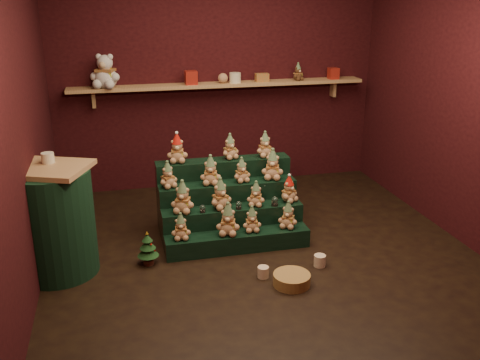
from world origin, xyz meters
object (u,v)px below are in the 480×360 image
object	(u,v)px
mug_left	(263,272)
wicker_basket	(292,279)
mini_christmas_tree	(148,248)
snow_globe_c	(275,201)
side_table	(54,221)
snow_globe_a	(203,209)
brown_bear	(298,72)
mug_right	(320,261)
riser_tier_front	(238,241)
snow_globe_b	(239,205)
white_bear	(105,67)

from	to	relation	value
mug_left	wicker_basket	bearing A→B (deg)	-41.38
mini_christmas_tree	wicker_basket	world-z (taller)	mini_christmas_tree
snow_globe_c	side_table	distance (m)	2.07
snow_globe_a	brown_bear	distance (m)	2.45
mug_right	wicker_basket	size ratio (longest dim) A/B	0.34
mug_right	mug_left	bearing A→B (deg)	-172.33
mini_christmas_tree	riser_tier_front	bearing A→B (deg)	5.73
wicker_basket	brown_bear	world-z (taller)	brown_bear
snow_globe_b	side_table	size ratio (longest dim) A/B	0.08
snow_globe_c	mini_christmas_tree	size ratio (longest dim) A/B	0.29
wicker_basket	side_table	bearing A→B (deg)	160.00
snow_globe_a	wicker_basket	distance (m)	1.14
snow_globe_a	mug_right	world-z (taller)	snow_globe_a
white_bear	mug_left	bearing A→B (deg)	-42.32
snow_globe_c	mug_left	bearing A→B (deg)	-113.84
snow_globe_a	snow_globe_c	size ratio (longest dim) A/B	0.81
snow_globe_b	riser_tier_front	bearing A→B (deg)	-106.86
snow_globe_b	brown_bear	world-z (taller)	brown_bear
white_bear	snow_globe_c	bearing A→B (deg)	-26.40
mini_christmas_tree	snow_globe_c	bearing A→B (deg)	10.92
snow_globe_b	white_bear	distance (m)	2.32
side_table	white_bear	size ratio (longest dim) A/B	2.05
side_table	mini_christmas_tree	world-z (taller)	side_table
mini_christmas_tree	brown_bear	distance (m)	3.06
wicker_basket	snow_globe_a	bearing A→B (deg)	123.98
snow_globe_b	mug_right	size ratio (longest dim) A/B	0.72
snow_globe_b	mini_christmas_tree	distance (m)	0.97
snow_globe_a	mug_left	bearing A→B (deg)	-60.74
side_table	mug_left	bearing A→B (deg)	5.55
mug_right	brown_bear	world-z (taller)	brown_bear
mug_left	white_bear	size ratio (longest dim) A/B	0.21
snow_globe_c	brown_bear	world-z (taller)	brown_bear
riser_tier_front	snow_globe_b	xyz separation A→B (m)	(0.05, 0.16, 0.31)
snow_globe_a	white_bear	world-z (taller)	white_bear
side_table	brown_bear	bearing A→B (deg)	55.29
snow_globe_b	snow_globe_c	bearing A→B (deg)	0.00
snow_globe_b	mini_christmas_tree	bearing A→B (deg)	-164.86
snow_globe_b	white_bear	size ratio (longest dim) A/B	0.16
snow_globe_c	brown_bear	size ratio (longest dim) A/B	0.45
mug_right	snow_globe_b	bearing A→B (deg)	133.00
riser_tier_front	snow_globe_c	bearing A→B (deg)	21.05
wicker_basket	mug_right	bearing A→B (deg)	35.53
riser_tier_front	mini_christmas_tree	xyz separation A→B (m)	(-0.86, -0.09, 0.07)
wicker_basket	brown_bear	size ratio (longest dim) A/B	1.53
snow_globe_c	mini_christmas_tree	distance (m)	1.32
side_table	mug_left	size ratio (longest dim) A/B	9.92
riser_tier_front	mug_right	world-z (taller)	riser_tier_front
snow_globe_b	side_table	xyz separation A→B (m)	(-1.69, -0.19, 0.09)
side_table	white_bear	world-z (taller)	white_bear
mini_christmas_tree	mug_left	distance (m)	1.08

